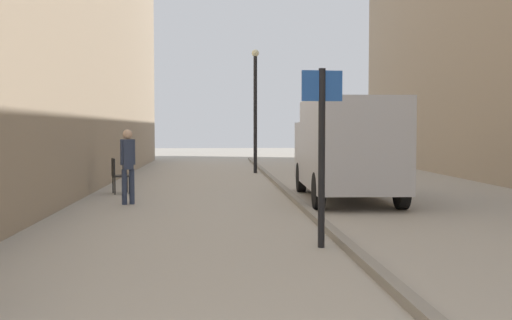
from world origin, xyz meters
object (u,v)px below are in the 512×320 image
(street_sign_post, at_px, (322,142))
(lamp_post, at_px, (255,103))
(delivery_van, at_px, (346,147))
(pedestrian_mid_block, at_px, (128,161))
(cafe_chair_near_window, at_px, (118,173))

(street_sign_post, height_order, lamp_post, lamp_post)
(street_sign_post, bearing_deg, lamp_post, -95.57)
(delivery_van, bearing_deg, pedestrian_mid_block, -171.48)
(pedestrian_mid_block, xyz_separation_m, cafe_chair_near_window, (-0.60, 2.34, -0.44))
(pedestrian_mid_block, bearing_deg, street_sign_post, 104.63)
(street_sign_post, bearing_deg, cafe_chair_near_window, -67.10)
(lamp_post, height_order, cafe_chair_near_window, lamp_post)
(lamp_post, distance_m, cafe_chair_near_window, 8.59)
(delivery_van, height_order, lamp_post, lamp_post)
(lamp_post, xyz_separation_m, cafe_chair_near_window, (-4.14, -7.20, -2.18))
(pedestrian_mid_block, distance_m, lamp_post, 10.33)
(street_sign_post, xyz_separation_m, lamp_post, (0.01, 14.83, 1.18))
(pedestrian_mid_block, distance_m, cafe_chair_near_window, 2.46)
(lamp_post, bearing_deg, delivery_van, -79.80)
(delivery_van, xyz_separation_m, lamp_post, (-1.61, 8.97, 1.43))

